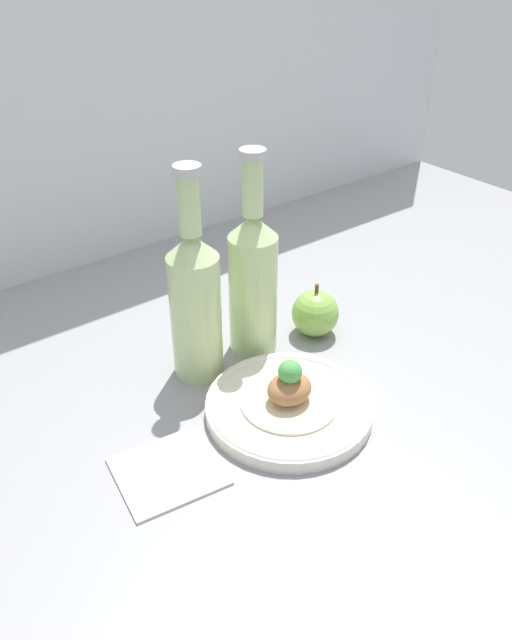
# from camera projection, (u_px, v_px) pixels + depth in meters

# --- Properties ---
(ground_plane) EXTENTS (1.80, 1.10, 0.04)m
(ground_plane) POSITION_uv_depth(u_px,v_px,m) (299.00, 382.00, 0.95)
(ground_plane) COLOR gray
(wall_backsplash) EXTENTS (1.80, 0.03, 0.80)m
(wall_backsplash) POSITION_uv_depth(u_px,v_px,m) (106.00, 38.00, 1.08)
(wall_backsplash) COLOR silver
(wall_backsplash) RESTS_ON ground_plane
(plate) EXTENTS (0.23, 0.23, 0.02)m
(plate) POSITION_uv_depth(u_px,v_px,m) (289.00, 406.00, 0.86)
(plate) COLOR silver
(plate) RESTS_ON ground_plane
(plated_food) EXTENTS (0.14, 0.14, 0.07)m
(plated_food) POSITION_uv_depth(u_px,v_px,m) (289.00, 390.00, 0.84)
(plated_food) COLOR beige
(plated_food) RESTS_ON plate
(cider_bottle_left) EXTENTS (0.07, 0.07, 0.32)m
(cider_bottle_left) POSITION_uv_depth(u_px,v_px,m) (195.00, 300.00, 0.88)
(cider_bottle_left) COLOR #B7D18E
(cider_bottle_left) RESTS_ON ground_plane
(cider_bottle_right) EXTENTS (0.07, 0.07, 0.32)m
(cider_bottle_right) POSITION_uv_depth(u_px,v_px,m) (253.00, 279.00, 0.93)
(cider_bottle_right) COLOR #B7D18E
(cider_bottle_right) RESTS_ON ground_plane
(apple) EXTENTS (0.08, 0.08, 0.09)m
(apple) POSITION_uv_depth(u_px,v_px,m) (315.00, 313.00, 1.01)
(apple) COLOR #84B74C
(apple) RESTS_ON ground_plane
(napkin) EXTENTS (0.14, 0.13, 0.01)m
(napkin) POSITION_uv_depth(u_px,v_px,m) (168.00, 470.00, 0.77)
(napkin) COLOR beige
(napkin) RESTS_ON ground_plane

